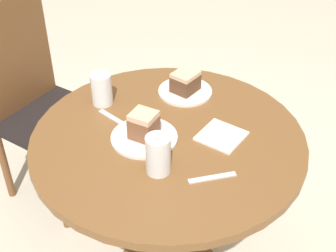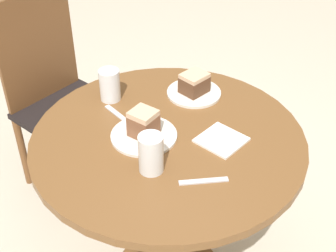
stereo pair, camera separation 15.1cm
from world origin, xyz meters
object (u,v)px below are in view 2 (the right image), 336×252
(cake_slice_far, at_px, (194,83))
(glass_water, at_px, (151,156))
(plate_near, at_px, (144,136))
(glass_lemonade, at_px, (110,86))
(cake_slice_near, at_px, (143,123))
(chair, at_px, (60,95))
(plate_far, at_px, (194,93))

(cake_slice_far, bearing_deg, glass_water, -148.07)
(plate_near, height_order, glass_lemonade, glass_lemonade)
(cake_slice_near, bearing_deg, glass_lemonade, 80.93)
(chair, relative_size, glass_lemonade, 8.14)
(chair, relative_size, plate_near, 4.37)
(chair, distance_m, plate_near, 0.83)
(chair, xyz_separation_m, plate_near, (-0.07, -0.78, 0.26))
(glass_lemonade, bearing_deg, cake_slice_near, -99.07)
(glass_water, bearing_deg, plate_far, 31.93)
(chair, xyz_separation_m, glass_lemonade, (-0.03, -0.52, 0.31))
(chair, bearing_deg, cake_slice_far, -82.73)
(cake_slice_near, bearing_deg, plate_far, 17.15)
(plate_near, bearing_deg, cake_slice_far, 17.15)
(cake_slice_near, height_order, cake_slice_far, cake_slice_near)
(chair, relative_size, plate_far, 4.75)
(plate_near, relative_size, plate_far, 1.09)
(cake_slice_far, distance_m, glass_water, 0.45)
(cake_slice_near, relative_size, cake_slice_far, 0.99)
(chair, height_order, plate_far, chair)
(cake_slice_far, bearing_deg, cake_slice_near, -162.85)
(chair, distance_m, cake_slice_near, 0.85)
(glass_water, bearing_deg, chair, 80.79)
(cake_slice_near, bearing_deg, glass_water, -118.62)
(cake_slice_far, bearing_deg, glass_lemonade, 147.05)
(chair, xyz_separation_m, glass_water, (-0.15, -0.93, 0.31))
(plate_far, distance_m, cake_slice_far, 0.04)
(plate_near, height_order, plate_far, same)
(plate_far, bearing_deg, glass_water, -148.07)
(plate_far, height_order, glass_lemonade, glass_lemonade)
(plate_far, relative_size, glass_lemonade, 1.71)
(plate_far, xyz_separation_m, glass_water, (-0.38, -0.24, 0.05))
(glass_water, bearing_deg, cake_slice_near, 61.38)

